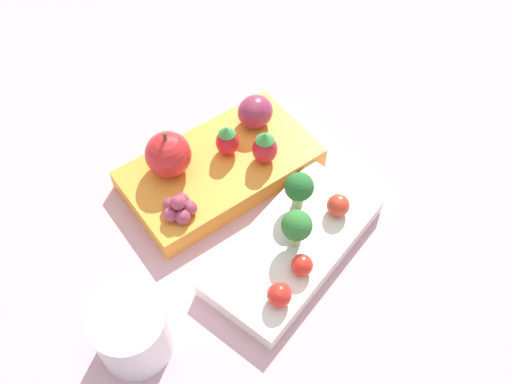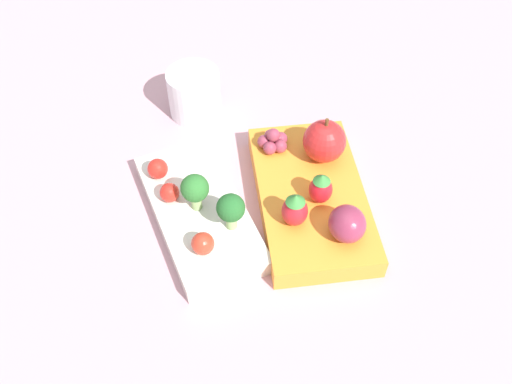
{
  "view_description": "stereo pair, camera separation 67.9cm",
  "coord_description": "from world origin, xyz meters",
  "px_view_note": "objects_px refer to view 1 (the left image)",
  "views": [
    {
      "loc": [
        0.24,
        0.26,
        0.54
      ],
      "look_at": [
        -0.01,
        -0.01,
        0.04
      ],
      "focal_mm": 40.0,
      "sensor_mm": 36.0,
      "label": 1
    },
    {
      "loc": [
        -0.42,
        0.09,
        0.54
      ],
      "look_at": [
        -0.01,
        -0.01,
        0.04
      ],
      "focal_mm": 40.0,
      "sensor_mm": 36.0,
      "label": 2
    }
  ],
  "objects_px": {
    "cherry_tomato_1": "(279,295)",
    "plum": "(255,112)",
    "broccoli_floret_0": "(299,188)",
    "apple": "(168,154)",
    "cherry_tomato_2": "(302,265)",
    "strawberry_0": "(227,141)",
    "cherry_tomato_0": "(338,205)",
    "grape_cluster": "(179,208)",
    "bento_box_savoury": "(295,245)",
    "strawberry_1": "(265,147)",
    "broccoli_floret_1": "(299,225)",
    "drinking_cup": "(132,333)",
    "bento_box_fruit": "(220,168)"
  },
  "relations": [
    {
      "from": "cherry_tomato_1",
      "to": "plum",
      "type": "relative_size",
      "value": 0.57
    },
    {
      "from": "broccoli_floret_0",
      "to": "apple",
      "type": "height_order",
      "value": "apple"
    },
    {
      "from": "cherry_tomato_2",
      "to": "strawberry_0",
      "type": "relative_size",
      "value": 0.55
    },
    {
      "from": "cherry_tomato_0",
      "to": "grape_cluster",
      "type": "bearing_deg",
      "value": -40.65
    },
    {
      "from": "bento_box_savoury",
      "to": "plum",
      "type": "height_order",
      "value": "plum"
    },
    {
      "from": "cherry_tomato_1",
      "to": "strawberry_1",
      "type": "xyz_separation_m",
      "value": [
        -0.11,
        -0.14,
        0.01
      ]
    },
    {
      "from": "strawberry_1",
      "to": "cherry_tomato_2",
      "type": "bearing_deg",
      "value": 61.93
    },
    {
      "from": "apple",
      "to": "strawberry_1",
      "type": "xyz_separation_m",
      "value": [
        -0.09,
        0.06,
        -0.0
      ]
    },
    {
      "from": "broccoli_floret_0",
      "to": "strawberry_0",
      "type": "xyz_separation_m",
      "value": [
        0.01,
        -0.11,
        -0.01
      ]
    },
    {
      "from": "broccoli_floret_1",
      "to": "strawberry_1",
      "type": "height_order",
      "value": "same"
    },
    {
      "from": "cherry_tomato_2",
      "to": "broccoli_floret_0",
      "type": "bearing_deg",
      "value": -132.08
    },
    {
      "from": "apple",
      "to": "strawberry_0",
      "type": "height_order",
      "value": "apple"
    },
    {
      "from": "plum",
      "to": "drinking_cup",
      "type": "height_order",
      "value": "same"
    },
    {
      "from": "cherry_tomato_2",
      "to": "bento_box_fruit",
      "type": "bearing_deg",
      "value": -100.04
    },
    {
      "from": "grape_cluster",
      "to": "drinking_cup",
      "type": "relative_size",
      "value": 0.54
    },
    {
      "from": "bento_box_fruit",
      "to": "cherry_tomato_2",
      "type": "relative_size",
      "value": 10.24
    },
    {
      "from": "apple",
      "to": "bento_box_fruit",
      "type": "bearing_deg",
      "value": 149.15
    },
    {
      "from": "cherry_tomato_1",
      "to": "cherry_tomato_0",
      "type": "bearing_deg",
      "value": -164.5
    },
    {
      "from": "broccoli_floret_1",
      "to": "cherry_tomato_1",
      "type": "height_order",
      "value": "broccoli_floret_1"
    },
    {
      "from": "apple",
      "to": "strawberry_0",
      "type": "distance_m",
      "value": 0.07
    },
    {
      "from": "cherry_tomato_2",
      "to": "strawberry_1",
      "type": "height_order",
      "value": "strawberry_1"
    },
    {
      "from": "cherry_tomato_2",
      "to": "strawberry_1",
      "type": "relative_size",
      "value": 0.51
    },
    {
      "from": "strawberry_0",
      "to": "drinking_cup",
      "type": "distance_m",
      "value": 0.24
    },
    {
      "from": "bento_box_savoury",
      "to": "drinking_cup",
      "type": "relative_size",
      "value": 3.13
    },
    {
      "from": "broccoli_floret_1",
      "to": "bento_box_fruit",
      "type": "bearing_deg",
      "value": -92.82
    },
    {
      "from": "broccoli_floret_1",
      "to": "cherry_tomato_0",
      "type": "relative_size",
      "value": 1.96
    },
    {
      "from": "bento_box_savoury",
      "to": "cherry_tomato_0",
      "type": "distance_m",
      "value": 0.06
    },
    {
      "from": "bento_box_savoury",
      "to": "cherry_tomato_2",
      "type": "distance_m",
      "value": 0.04
    },
    {
      "from": "plum",
      "to": "drinking_cup",
      "type": "relative_size",
      "value": 0.62
    },
    {
      "from": "broccoli_floret_0",
      "to": "apple",
      "type": "relative_size",
      "value": 0.79
    },
    {
      "from": "cherry_tomato_1",
      "to": "bento_box_savoury",
      "type": "bearing_deg",
      "value": -147.78
    },
    {
      "from": "broccoli_floret_1",
      "to": "broccoli_floret_0",
      "type": "bearing_deg",
      "value": -134.98
    },
    {
      "from": "grape_cluster",
      "to": "broccoli_floret_1",
      "type": "bearing_deg",
      "value": 123.67
    },
    {
      "from": "strawberry_0",
      "to": "cherry_tomato_1",
      "type": "bearing_deg",
      "value": 64.18
    },
    {
      "from": "bento_box_fruit",
      "to": "drinking_cup",
      "type": "height_order",
      "value": "drinking_cup"
    },
    {
      "from": "broccoli_floret_1",
      "to": "cherry_tomato_1",
      "type": "bearing_deg",
      "value": 30.65
    },
    {
      "from": "cherry_tomato_1",
      "to": "drinking_cup",
      "type": "bearing_deg",
      "value": -27.04
    },
    {
      "from": "grape_cluster",
      "to": "broccoli_floret_0",
      "type": "bearing_deg",
      "value": 144.42
    },
    {
      "from": "broccoli_floret_1",
      "to": "cherry_tomato_0",
      "type": "distance_m",
      "value": 0.06
    },
    {
      "from": "bento_box_savoury",
      "to": "broccoli_floret_0",
      "type": "height_order",
      "value": "broccoli_floret_0"
    },
    {
      "from": "strawberry_1",
      "to": "plum",
      "type": "relative_size",
      "value": 1.02
    },
    {
      "from": "broccoli_floret_0",
      "to": "grape_cluster",
      "type": "height_order",
      "value": "broccoli_floret_0"
    },
    {
      "from": "bento_box_savoury",
      "to": "strawberry_1",
      "type": "xyz_separation_m",
      "value": [
        -0.05,
        -0.1,
        0.04
      ]
    },
    {
      "from": "bento_box_fruit",
      "to": "broccoli_floret_0",
      "type": "bearing_deg",
      "value": 104.6
    },
    {
      "from": "bento_box_fruit",
      "to": "apple",
      "type": "relative_size",
      "value": 3.83
    },
    {
      "from": "cherry_tomato_0",
      "to": "cherry_tomato_2",
      "type": "height_order",
      "value": "cherry_tomato_0"
    },
    {
      "from": "bento_box_savoury",
      "to": "cherry_tomato_0",
      "type": "height_order",
      "value": "cherry_tomato_0"
    },
    {
      "from": "cherry_tomato_2",
      "to": "apple",
      "type": "relative_size",
      "value": 0.37
    },
    {
      "from": "cherry_tomato_0",
      "to": "cherry_tomato_2",
      "type": "xyz_separation_m",
      "value": [
        0.08,
        0.02,
        -0.0
      ]
    },
    {
      "from": "drinking_cup",
      "to": "broccoli_floret_1",
      "type": "bearing_deg",
      "value": 171.41
    }
  ]
}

